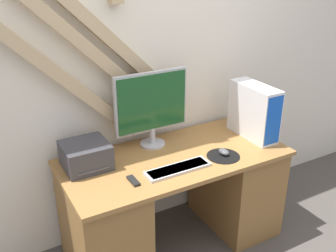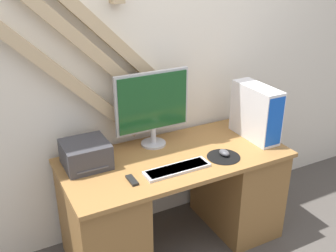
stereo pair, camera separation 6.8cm
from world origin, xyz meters
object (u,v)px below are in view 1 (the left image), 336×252
printer (86,155)px  remote_control (133,181)px  mouse (224,152)px  computer_tower (254,111)px  monitor (152,105)px  keyboard (178,169)px

printer → remote_control: printer is taller
printer → remote_control: bearing=-59.5°
mouse → computer_tower: size_ratio=0.21×
remote_control → monitor: bearing=49.7°
mouse → printer: (-0.86, 0.31, 0.06)m
monitor → mouse: size_ratio=6.18×
mouse → computer_tower: bearing=21.1°
keyboard → printer: printer is taller
mouse → monitor: bearing=132.7°
monitor → mouse: 0.59m
monitor → keyboard: monitor is taller
keyboard → computer_tower: size_ratio=1.05×
monitor → computer_tower: 0.76m
monitor → keyboard: (-0.02, -0.40, -0.29)m
monitor → mouse: (0.35, -0.38, -0.28)m
mouse → printer: size_ratio=0.31×
keyboard → computer_tower: computer_tower is taller
keyboard → printer: (-0.49, 0.33, 0.07)m
monitor → printer: monitor is taller
computer_tower → printer: size_ratio=1.45×
mouse → printer: printer is taller
printer → remote_control: (0.18, -0.31, -0.07)m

